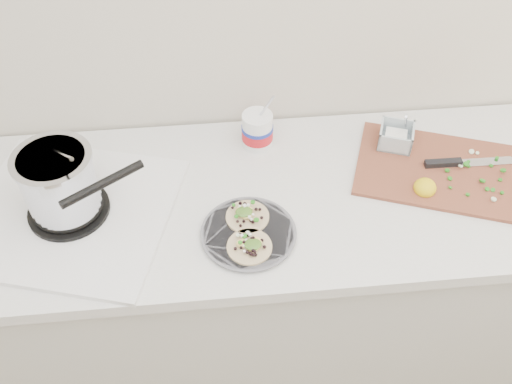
{
  "coord_description": "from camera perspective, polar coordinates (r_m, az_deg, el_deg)",
  "views": [
    {
      "loc": [
        -0.14,
        0.32,
        2.09
      ],
      "look_at": [
        -0.03,
        1.37,
        0.96
      ],
      "focal_mm": 40.0,
      "sensor_mm": 36.0,
      "label": 1
    }
  ],
  "objects": [
    {
      "name": "cutboard",
      "position": [
        1.76,
        17.39,
        2.72
      ],
      "size": [
        0.54,
        0.46,
        0.07
      ],
      "rotation": [
        0.0,
        0.0,
        -0.35
      ],
      "color": "brown",
      "rests_on": "counter"
    },
    {
      "name": "taco_plate",
      "position": [
        1.51,
        -0.76,
        -3.96
      ],
      "size": [
        0.26,
        0.26,
        0.04
      ],
      "rotation": [
        0.0,
        0.0,
        -0.3
      ],
      "color": "slate",
      "rests_on": "counter"
    },
    {
      "name": "tub",
      "position": [
        1.73,
        0.23,
        6.44
      ],
      "size": [
        0.1,
        0.1,
        0.22
      ],
      "rotation": [
        0.0,
        0.0,
        0.06
      ],
      "color": "white",
      "rests_on": "counter"
    },
    {
      "name": "stove",
      "position": [
        1.59,
        -18.72,
        -0.14
      ],
      "size": [
        0.66,
        0.63,
        0.26
      ],
      "rotation": [
        0.0,
        0.0,
        -0.28
      ],
      "color": "silver",
      "rests_on": "counter"
    },
    {
      "name": "counter",
      "position": [
        1.98,
        0.82,
        -8.73
      ],
      "size": [
        2.44,
        0.66,
        0.9
      ],
      "color": "beige",
      "rests_on": "ground"
    }
  ]
}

